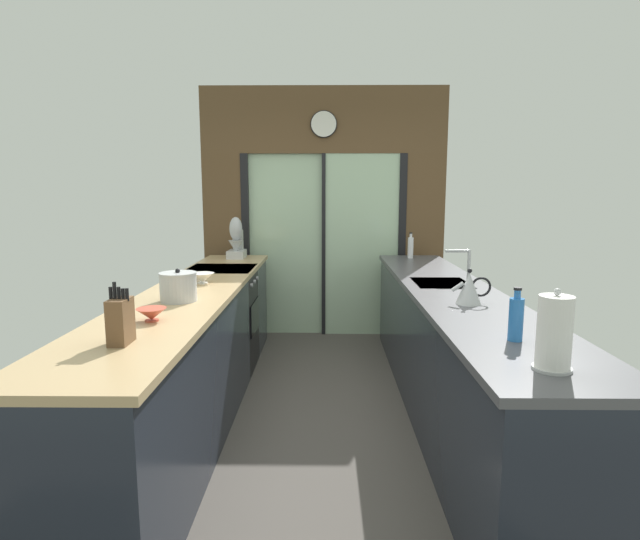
{
  "coord_description": "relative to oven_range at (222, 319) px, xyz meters",
  "views": [
    {
      "loc": [
        0.02,
        -3.2,
        1.59
      ],
      "look_at": [
        -0.02,
        0.71,
        0.99
      ],
      "focal_mm": 28.5,
      "sensor_mm": 36.0,
      "label": 1
    }
  ],
  "objects": [
    {
      "name": "sink_faucet",
      "position": [
        1.96,
        -0.7,
        0.63
      ],
      "size": [
        0.19,
        0.02,
        0.25
      ],
      "color": "#B7BABC",
      "rests_on": "right_counter_run"
    },
    {
      "name": "stand_mixer",
      "position": [
        0.02,
        0.71,
        0.63
      ],
      "size": [
        0.17,
        0.27,
        0.42
      ],
      "color": "#B7BABC",
      "rests_on": "left_counter_run"
    },
    {
      "name": "back_wall_unit",
      "position": [
        0.91,
        1.15,
        1.07
      ],
      "size": [
        2.64,
        0.12,
        2.7
      ],
      "color": "brown",
      "rests_on": "ground_plane"
    },
    {
      "name": "knife_block",
      "position": [
        0.02,
        -2.26,
        0.57
      ],
      "size": [
        0.09,
        0.14,
        0.28
      ],
      "color": "brown",
      "rests_on": "left_counter_run"
    },
    {
      "name": "mixing_bowl_near",
      "position": [
        0.02,
        -1.86,
        0.5
      ],
      "size": [
        0.16,
        0.16,
        0.07
      ],
      "color": "#BC4C38",
      "rests_on": "left_counter_run"
    },
    {
      "name": "mixing_bowl_far",
      "position": [
        0.02,
        -0.76,
        0.51
      ],
      "size": [
        0.18,
        0.18,
        0.08
      ],
      "color": "silver",
      "rests_on": "left_counter_run"
    },
    {
      "name": "oven_range",
      "position": [
        0.0,
        0.0,
        0.0
      ],
      "size": [
        0.6,
        0.6,
        0.92
      ],
      "color": "black",
      "rests_on": "ground_plane"
    },
    {
      "name": "kettle",
      "position": [
        1.8,
        -1.43,
        0.56
      ],
      "size": [
        0.24,
        0.15,
        0.22
      ],
      "color": "#B7BABC",
      "rests_on": "right_counter_run"
    },
    {
      "name": "right_counter_run",
      "position": [
        1.82,
        -0.95,
        0.01
      ],
      "size": [
        0.62,
        3.8,
        0.92
      ],
      "color": "#1E232D",
      "rests_on": "ground_plane"
    },
    {
      "name": "paper_towel_roll",
      "position": [
        1.8,
        -2.58,
        0.61
      ],
      "size": [
        0.15,
        0.15,
        0.32
      ],
      "color": "#B7BABC",
      "rests_on": "right_counter_run"
    },
    {
      "name": "soap_bottle_near",
      "position": [
        1.8,
        -2.19,
        0.57
      ],
      "size": [
        0.07,
        0.07,
        0.25
      ],
      "color": "#286BB7",
      "rests_on": "right_counter_run"
    },
    {
      "name": "stock_pot",
      "position": [
        0.02,
        -1.37,
        0.56
      ],
      "size": [
        0.23,
        0.23,
        0.21
      ],
      "color": "#B7BABC",
      "rests_on": "left_counter_run"
    },
    {
      "name": "soap_bottle_far",
      "position": [
        1.8,
        0.71,
        0.58
      ],
      "size": [
        0.06,
        0.06,
        0.26
      ],
      "color": "silver",
      "rests_on": "right_counter_run"
    },
    {
      "name": "ground_plane",
      "position": [
        0.91,
        -0.65,
        -0.47
      ],
      "size": [
        5.04,
        7.6,
        0.02
      ],
      "primitive_type": "cube",
      "color": "#4C4742"
    },
    {
      "name": "left_counter_run",
      "position": [
        -0.0,
        -1.12,
        0.01
      ],
      "size": [
        0.62,
        3.8,
        0.92
      ],
      "color": "#1E232D",
      "rests_on": "ground_plane"
    }
  ]
}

